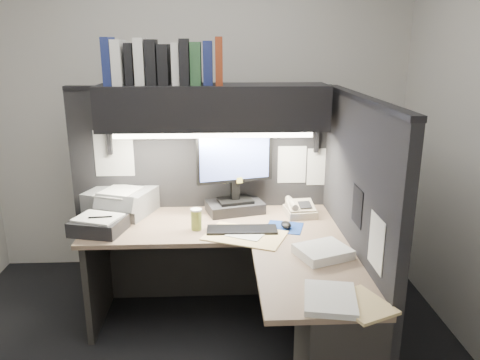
{
  "coord_description": "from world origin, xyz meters",
  "views": [
    {
      "loc": [
        0.16,
        -2.44,
        1.92
      ],
      "look_at": [
        0.3,
        0.51,
        1.05
      ],
      "focal_mm": 35.0,
      "sensor_mm": 36.0,
      "label": 1
    }
  ],
  "objects_px": {
    "printer": "(121,201)",
    "coffee_cup": "(196,220)",
    "monitor": "(235,181)",
    "telephone": "(300,210)",
    "overhead_shelf": "(213,107)",
    "keyboard": "(242,230)",
    "notebook_stack": "(99,225)",
    "desk": "(266,302)"
  },
  "relations": [
    {
      "from": "desk",
      "to": "monitor",
      "type": "xyz_separation_m",
      "value": [
        -0.15,
        0.77,
        0.52
      ]
    },
    {
      "from": "keyboard",
      "to": "telephone",
      "type": "bearing_deg",
      "value": 34.91
    },
    {
      "from": "keyboard",
      "to": "telephone",
      "type": "xyz_separation_m",
      "value": [
        0.43,
        0.29,
        0.03
      ]
    },
    {
      "from": "keyboard",
      "to": "coffee_cup",
      "type": "relative_size",
      "value": 3.47
    },
    {
      "from": "notebook_stack",
      "to": "printer",
      "type": "bearing_deg",
      "value": 78.4
    },
    {
      "from": "printer",
      "to": "notebook_stack",
      "type": "height_order",
      "value": "printer"
    },
    {
      "from": "overhead_shelf",
      "to": "monitor",
      "type": "relative_size",
      "value": 2.6
    },
    {
      "from": "notebook_stack",
      "to": "coffee_cup",
      "type": "bearing_deg",
      "value": 1.75
    },
    {
      "from": "desk",
      "to": "coffee_cup",
      "type": "bearing_deg",
      "value": 132.97
    },
    {
      "from": "desk",
      "to": "notebook_stack",
      "type": "bearing_deg",
      "value": 157.66
    },
    {
      "from": "coffee_cup",
      "to": "keyboard",
      "type": "bearing_deg",
      "value": -10.37
    },
    {
      "from": "printer",
      "to": "notebook_stack",
      "type": "xyz_separation_m",
      "value": [
        -0.08,
        -0.37,
        -0.04
      ]
    },
    {
      "from": "desk",
      "to": "overhead_shelf",
      "type": "distance_m",
      "value": 1.33
    },
    {
      "from": "overhead_shelf",
      "to": "printer",
      "type": "bearing_deg",
      "value": 175.8
    },
    {
      "from": "printer",
      "to": "monitor",
      "type": "bearing_deg",
      "value": 18.3
    },
    {
      "from": "telephone",
      "to": "notebook_stack",
      "type": "height_order",
      "value": "notebook_stack"
    },
    {
      "from": "keyboard",
      "to": "printer",
      "type": "bearing_deg",
      "value": 156.13
    },
    {
      "from": "monitor",
      "to": "coffee_cup",
      "type": "bearing_deg",
      "value": -144.75
    },
    {
      "from": "notebook_stack",
      "to": "overhead_shelf",
      "type": "bearing_deg",
      "value": 22.88
    },
    {
      "from": "telephone",
      "to": "printer",
      "type": "height_order",
      "value": "printer"
    },
    {
      "from": "printer",
      "to": "coffee_cup",
      "type": "bearing_deg",
      "value": -11.63
    },
    {
      "from": "keyboard",
      "to": "printer",
      "type": "xyz_separation_m",
      "value": [
        -0.86,
        0.4,
        0.08
      ]
    },
    {
      "from": "keyboard",
      "to": "overhead_shelf",
      "type": "bearing_deg",
      "value": 118.06
    },
    {
      "from": "coffee_cup",
      "to": "printer",
      "type": "relative_size",
      "value": 0.31
    },
    {
      "from": "telephone",
      "to": "coffee_cup",
      "type": "relative_size",
      "value": 1.62
    },
    {
      "from": "monitor",
      "to": "notebook_stack",
      "type": "bearing_deg",
      "value": -174.18
    },
    {
      "from": "coffee_cup",
      "to": "printer",
      "type": "bearing_deg",
      "value": 147.96
    },
    {
      "from": "keyboard",
      "to": "notebook_stack",
      "type": "bearing_deg",
      "value": 179.17
    },
    {
      "from": "monitor",
      "to": "printer",
      "type": "xyz_separation_m",
      "value": [
        -0.82,
        0.03,
        -0.15
      ]
    },
    {
      "from": "desk",
      "to": "keyboard",
      "type": "distance_m",
      "value": 0.51
    },
    {
      "from": "telephone",
      "to": "coffee_cup",
      "type": "distance_m",
      "value": 0.77
    },
    {
      "from": "overhead_shelf",
      "to": "keyboard",
      "type": "distance_m",
      "value": 0.86
    },
    {
      "from": "desk",
      "to": "printer",
      "type": "xyz_separation_m",
      "value": [
        -0.98,
        0.8,
        0.37
      ]
    },
    {
      "from": "monitor",
      "to": "coffee_cup",
      "type": "distance_m",
      "value": 0.45
    },
    {
      "from": "overhead_shelf",
      "to": "printer",
      "type": "height_order",
      "value": "overhead_shelf"
    },
    {
      "from": "overhead_shelf",
      "to": "telephone",
      "type": "distance_m",
      "value": 0.95
    },
    {
      "from": "overhead_shelf",
      "to": "monitor",
      "type": "distance_m",
      "value": 0.55
    },
    {
      "from": "desk",
      "to": "keyboard",
      "type": "bearing_deg",
      "value": 107.1
    },
    {
      "from": "desk",
      "to": "printer",
      "type": "bearing_deg",
      "value": 140.69
    },
    {
      "from": "desk",
      "to": "notebook_stack",
      "type": "relative_size",
      "value": 5.34
    },
    {
      "from": "monitor",
      "to": "telephone",
      "type": "distance_m",
      "value": 0.51
    },
    {
      "from": "notebook_stack",
      "to": "telephone",
      "type": "bearing_deg",
      "value": 10.42
    }
  ]
}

